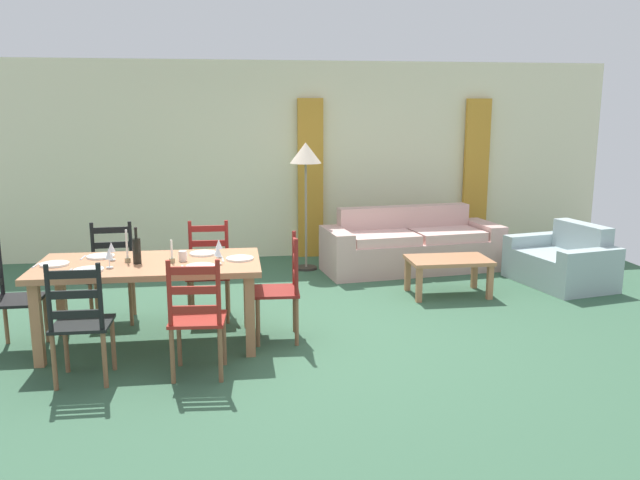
{
  "coord_description": "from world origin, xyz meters",
  "views": [
    {
      "loc": [
        -0.55,
        -5.68,
        2.04
      ],
      "look_at": [
        0.31,
        0.61,
        0.75
      ],
      "focal_mm": 36.0,
      "sensor_mm": 36.0,
      "label": 1
    }
  ],
  "objects_px": {
    "dining_table": "(150,272)",
    "dining_chair_near_left": "(81,323)",
    "coffee_cup_primary": "(183,256)",
    "dining_chair_head_east": "(282,288)",
    "wine_glass_near_left": "(109,255)",
    "coffee_table": "(448,264)",
    "couch": "(410,247)",
    "armchair_upholstered": "(564,263)",
    "dining_chair_far_right": "(209,271)",
    "dining_chair_near_right": "(197,318)",
    "dining_chair_far_left": "(112,273)",
    "wine_glass_near_right": "(218,251)",
    "wine_bottle": "(137,250)",
    "standing_lamp": "(306,161)",
    "wine_glass_far_right": "(219,245)",
    "dining_chair_head_west": "(10,297)",
    "wine_glass_far_left": "(111,248)"
  },
  "relations": [
    {
      "from": "coffee_table",
      "to": "armchair_upholstered",
      "type": "distance_m",
      "value": 1.55
    },
    {
      "from": "wine_glass_near_right",
      "to": "coffee_cup_primary",
      "type": "xyz_separation_m",
      "value": [
        -0.31,
        0.15,
        -0.07
      ]
    },
    {
      "from": "dining_chair_near_left",
      "to": "dining_chair_far_left",
      "type": "bearing_deg",
      "value": 91.38
    },
    {
      "from": "dining_chair_far_left",
      "to": "coffee_cup_primary",
      "type": "distance_m",
      "value": 1.12
    },
    {
      "from": "dining_chair_far_right",
      "to": "wine_glass_near_right",
      "type": "xyz_separation_m",
      "value": [
        0.12,
        -0.87,
        0.38
      ]
    },
    {
      "from": "coffee_cup_primary",
      "to": "dining_chair_head_east",
      "type": "bearing_deg",
      "value": -0.52
    },
    {
      "from": "wine_glass_near_left",
      "to": "dining_chair_near_left",
      "type": "bearing_deg",
      "value": -101.44
    },
    {
      "from": "dining_table",
      "to": "dining_chair_near_right",
      "type": "height_order",
      "value": "dining_chair_near_right"
    },
    {
      "from": "dining_chair_far_left",
      "to": "wine_glass_near_left",
      "type": "height_order",
      "value": "dining_chair_far_left"
    },
    {
      "from": "wine_bottle",
      "to": "standing_lamp",
      "type": "distance_m",
      "value": 3.18
    },
    {
      "from": "wine_bottle",
      "to": "wine_glass_near_right",
      "type": "relative_size",
      "value": 1.96
    },
    {
      "from": "couch",
      "to": "dining_chair_near_left",
      "type": "bearing_deg",
      "value": -137.54
    },
    {
      "from": "dining_chair_head_east",
      "to": "wine_glass_far_right",
      "type": "bearing_deg",
      "value": 166.71
    },
    {
      "from": "dining_chair_far_right",
      "to": "dining_chair_near_left",
      "type": "bearing_deg",
      "value": -121.34
    },
    {
      "from": "dining_chair_near_right",
      "to": "couch",
      "type": "bearing_deg",
      "value": 50.72
    },
    {
      "from": "dining_chair_near_left",
      "to": "armchair_upholstered",
      "type": "bearing_deg",
      "value": 23.36
    },
    {
      "from": "dining_table",
      "to": "wine_glass_near_left",
      "type": "height_order",
      "value": "wine_glass_near_left"
    },
    {
      "from": "dining_chair_far_left",
      "to": "couch",
      "type": "relative_size",
      "value": 0.41
    },
    {
      "from": "dining_table",
      "to": "dining_chair_far_right",
      "type": "distance_m",
      "value": 0.89
    },
    {
      "from": "dining_table",
      "to": "dining_chair_near_left",
      "type": "xyz_separation_m",
      "value": [
        -0.42,
        -0.75,
        -0.19
      ]
    },
    {
      "from": "dining_chair_near_left",
      "to": "dining_chair_head_west",
      "type": "xyz_separation_m",
      "value": [
        -0.75,
        0.78,
        0.0
      ]
    },
    {
      "from": "wine_bottle",
      "to": "wine_glass_far_left",
      "type": "relative_size",
      "value": 1.96
    },
    {
      "from": "armchair_upholstered",
      "to": "standing_lamp",
      "type": "height_order",
      "value": "standing_lamp"
    },
    {
      "from": "dining_table",
      "to": "coffee_table",
      "type": "relative_size",
      "value": 2.11
    },
    {
      "from": "wine_glass_near_right",
      "to": "coffee_cup_primary",
      "type": "bearing_deg",
      "value": 153.63
    },
    {
      "from": "wine_bottle",
      "to": "couch",
      "type": "distance_m",
      "value": 3.96
    },
    {
      "from": "dining_chair_far_left",
      "to": "dining_chair_far_right",
      "type": "distance_m",
      "value": 0.94
    },
    {
      "from": "dining_chair_near_left",
      "to": "wine_glass_far_left",
      "type": "distance_m",
      "value": 0.97
    },
    {
      "from": "couch",
      "to": "coffee_table",
      "type": "height_order",
      "value": "couch"
    },
    {
      "from": "dining_table",
      "to": "wine_glass_near_right",
      "type": "distance_m",
      "value": 0.64
    },
    {
      "from": "wine_glass_near_right",
      "to": "wine_glass_far_right",
      "type": "xyz_separation_m",
      "value": [
        0.0,
        0.27,
        0.0
      ]
    },
    {
      "from": "dining_chair_far_left",
      "to": "dining_chair_near_left",
      "type": "bearing_deg",
      "value": -88.62
    },
    {
      "from": "dining_chair_near_left",
      "to": "coffee_table",
      "type": "relative_size",
      "value": 1.07
    },
    {
      "from": "dining_chair_far_left",
      "to": "wine_glass_near_left",
      "type": "distance_m",
      "value": 1.01
    },
    {
      "from": "dining_chair_far_right",
      "to": "dining_chair_head_east",
      "type": "bearing_deg",
      "value": -47.19
    },
    {
      "from": "wine_glass_near_left",
      "to": "couch",
      "type": "distance_m",
      "value": 4.2
    },
    {
      "from": "dining_table",
      "to": "dining_chair_head_east",
      "type": "relative_size",
      "value": 1.98
    },
    {
      "from": "dining_chair_far_left",
      "to": "wine_glass_far_right",
      "type": "distance_m",
      "value": 1.29
    },
    {
      "from": "dining_chair_near_right",
      "to": "coffee_cup_primary",
      "type": "relative_size",
      "value": 10.67
    },
    {
      "from": "dining_chair_near_right",
      "to": "wine_bottle",
      "type": "height_order",
      "value": "wine_bottle"
    },
    {
      "from": "dining_chair_near_right",
      "to": "wine_bottle",
      "type": "bearing_deg",
      "value": 126.29
    },
    {
      "from": "dining_chair_far_left",
      "to": "standing_lamp",
      "type": "xyz_separation_m",
      "value": [
        2.12,
        1.79,
        0.93
      ]
    },
    {
      "from": "wine_bottle",
      "to": "couch",
      "type": "bearing_deg",
      "value": 38.0
    },
    {
      "from": "dining_chair_head_west",
      "to": "couch",
      "type": "bearing_deg",
      "value": 29.45
    },
    {
      "from": "dining_chair_far_left",
      "to": "dining_chair_head_west",
      "type": "distance_m",
      "value": 1.03
    },
    {
      "from": "dining_chair_head_east",
      "to": "wine_glass_near_right",
      "type": "bearing_deg",
      "value": -165.53
    },
    {
      "from": "dining_table",
      "to": "dining_chair_near_right",
      "type": "relative_size",
      "value": 1.98
    },
    {
      "from": "dining_chair_head_east",
      "to": "dining_chair_near_right",
      "type": "bearing_deg",
      "value": -133.49
    },
    {
      "from": "wine_bottle",
      "to": "couch",
      "type": "height_order",
      "value": "wine_bottle"
    },
    {
      "from": "dining_chair_far_right",
      "to": "wine_bottle",
      "type": "height_order",
      "value": "wine_bottle"
    }
  ]
}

